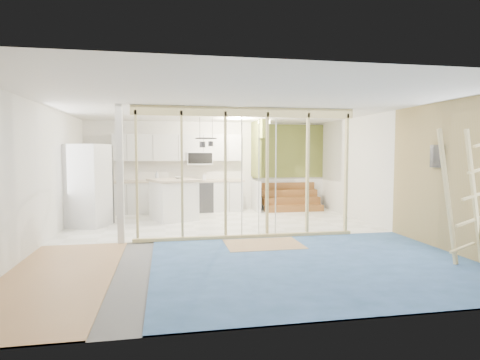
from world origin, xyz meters
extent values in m
cube|color=slate|center=(0.00, 0.00, 0.00)|extent=(7.00, 8.00, 0.01)
cube|color=white|center=(0.00, 0.00, 2.60)|extent=(7.00, 8.00, 0.01)
cube|color=white|center=(0.00, 4.00, 1.30)|extent=(7.00, 0.01, 2.60)
cube|color=white|center=(0.00, -4.00, 1.30)|extent=(7.00, 0.01, 2.60)
cube|color=white|center=(-3.50, 0.00, 1.30)|extent=(0.01, 8.00, 2.60)
cube|color=white|center=(3.50, 0.00, 1.30)|extent=(0.01, 8.00, 2.60)
cube|color=white|center=(0.00, 2.00, 0.01)|extent=(7.00, 4.00, 0.02)
cube|color=#4F7EC0|center=(1.00, -2.00, 0.01)|extent=(5.00, 4.00, 0.02)
cube|color=tan|center=(-2.75, -2.00, 0.01)|extent=(1.50, 4.00, 0.02)
cube|color=tan|center=(0.50, -0.60, 0.02)|extent=(1.40, 1.00, 0.01)
cube|color=#DACC85|center=(0.30, 0.00, 2.50)|extent=(4.40, 0.09, 0.18)
cube|color=#DACC85|center=(0.30, 0.00, 0.05)|extent=(4.40, 0.09, 0.06)
cube|color=silver|center=(-2.10, 0.00, 1.30)|extent=(0.12, 0.14, 2.60)
cube|color=#DACC85|center=(-1.80, 0.00, 1.30)|extent=(0.04, 0.09, 2.40)
cube|color=#DACC85|center=(-0.96, 0.00, 1.30)|extent=(0.04, 0.09, 2.40)
cube|color=#DACC85|center=(-0.12, 0.00, 1.30)|extent=(0.04, 0.09, 2.40)
cube|color=#DACC85|center=(0.72, 0.00, 1.30)|extent=(0.04, 0.09, 2.40)
cube|color=#DACC85|center=(1.56, 0.00, 1.30)|extent=(0.04, 0.09, 2.40)
cube|color=#DACC85|center=(2.40, 0.00, 1.30)|extent=(0.04, 0.09, 2.40)
cylinder|color=silver|center=(0.20, -0.03, 1.22)|extent=(0.02, 0.02, 2.35)
cylinder|color=silver|center=(0.90, 0.02, 1.22)|extent=(0.02, 0.02, 2.35)
cylinder|color=silver|center=(0.55, 0.00, 1.22)|extent=(0.02, 0.02, 2.35)
cube|color=silver|center=(-0.90, 3.70, 0.44)|extent=(3.60, 0.60, 0.88)
cube|color=beige|center=(-0.90, 3.70, 0.91)|extent=(3.66, 0.64, 0.05)
cube|color=silver|center=(-3.20, 2.60, 0.44)|extent=(0.60, 1.60, 0.88)
cube|color=beige|center=(-3.20, 2.60, 0.91)|extent=(0.64, 1.64, 0.05)
cube|color=silver|center=(-0.90, 3.82, 1.85)|extent=(3.60, 0.34, 0.75)
cube|color=white|center=(-0.30, 3.78, 1.55)|extent=(0.72, 0.38, 0.36)
cube|color=black|center=(-0.30, 3.59, 1.55)|extent=(0.68, 0.02, 0.30)
cube|color=olive|center=(1.30, 3.55, 1.80)|extent=(0.10, 0.90, 1.60)
cube|color=white|center=(1.30, 3.55, 0.45)|extent=(0.10, 0.90, 0.90)
cube|color=olive|center=(1.30, 2.85, 2.35)|extent=(0.10, 0.50, 0.50)
cube|color=olive|center=(2.40, 3.97, 1.75)|extent=(2.20, 0.04, 1.60)
cube|color=white|center=(2.40, 3.97, 0.45)|extent=(2.20, 0.04, 0.90)
cube|color=brown|center=(2.35, 3.20, 0.10)|extent=(1.70, 0.26, 0.20)
cube|color=brown|center=(2.35, 3.46, 0.30)|extent=(1.70, 0.26, 0.20)
cube|color=brown|center=(2.35, 3.72, 0.50)|extent=(1.70, 0.26, 0.20)
cube|color=brown|center=(2.35, 3.98, 0.70)|extent=(1.70, 0.26, 0.20)
torus|color=black|center=(-0.30, 1.90, 2.05)|extent=(0.52, 0.52, 0.02)
cylinder|color=black|center=(-0.45, 1.90, 2.30)|extent=(0.01, 0.01, 0.50)
cylinder|color=black|center=(-0.15, 1.90, 2.30)|extent=(0.01, 0.01, 0.50)
cylinder|color=#343539|center=(-0.40, 1.80, 1.90)|extent=(0.14, 0.14, 0.14)
cylinder|color=#343539|center=(-0.18, 2.00, 1.92)|extent=(0.12, 0.12, 0.12)
cube|color=tan|center=(3.48, -2.00, 1.30)|extent=(0.02, 4.00, 2.60)
cube|color=#343539|center=(3.43, -1.40, 1.65)|extent=(0.04, 0.30, 0.40)
cylinder|color=#FFEABF|center=(1.40, 3.00, 2.54)|extent=(0.32, 0.32, 0.08)
cube|color=silver|center=(-3.03, 1.89, 0.95)|extent=(1.05, 1.03, 1.90)
cube|color=#343539|center=(-2.63, 1.89, 0.95)|extent=(0.28, 0.72, 1.86)
cube|color=white|center=(-1.07, 2.43, 0.48)|extent=(1.24, 1.24, 0.97)
cube|color=beige|center=(-1.07, 2.43, 1.02)|extent=(1.39, 1.39, 0.06)
imported|color=silver|center=(-0.93, 2.48, 1.07)|extent=(0.28, 0.28, 0.06)
imported|color=#A9AFBC|center=(-1.51, 3.60, 1.07)|extent=(0.13, 0.13, 0.28)
imported|color=white|center=(-0.19, 3.61, 1.03)|extent=(0.10, 0.10, 0.20)
cube|color=#F0DB92|center=(2.84, -2.47, 1.04)|extent=(0.49, 0.13, 2.05)
cube|color=#F0DB92|center=(3.29, -2.47, 1.04)|extent=(0.49, 0.13, 2.05)
cube|color=#F0DB92|center=(3.13, -2.47, 0.28)|extent=(0.49, 0.13, 0.14)
cube|color=#F0DB92|center=(3.21, -2.47, 0.67)|extent=(0.49, 0.13, 0.14)
cube|color=#F0DB92|center=(3.29, -2.47, 1.07)|extent=(0.49, 0.13, 0.14)
cube|color=#F0DB92|center=(3.37, -2.47, 1.46)|extent=(0.49, 0.13, 0.14)
camera|label=1|loc=(-1.27, -7.71, 1.72)|focal=30.00mm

